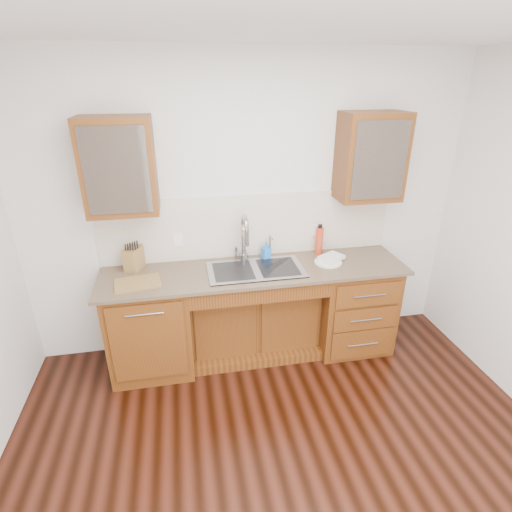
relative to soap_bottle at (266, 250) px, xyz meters
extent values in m
cube|color=#37150C|center=(-0.14, -1.63, -1.04)|extent=(4.00, 3.50, 0.10)
cube|color=silver|center=(-0.14, 0.17, 0.36)|extent=(4.00, 0.10, 2.70)
cube|color=#593014|center=(-1.09, -0.19, -0.55)|extent=(0.70, 0.62, 0.88)
cube|color=#593014|center=(-0.14, -0.10, -0.64)|extent=(1.20, 0.44, 0.70)
cube|color=#593014|center=(0.81, -0.19, -0.55)|extent=(0.70, 0.62, 0.88)
cube|color=#84705B|center=(-0.14, -0.21, -0.10)|extent=(2.70, 0.65, 0.03)
cube|color=beige|center=(-0.14, 0.11, 0.21)|extent=(2.70, 0.02, 0.59)
cube|color=#9E9EA5|center=(-0.14, -0.22, -0.17)|extent=(0.84, 0.46, 0.19)
cylinder|color=#999993|center=(-0.21, 0.01, 0.12)|extent=(0.04, 0.04, 0.40)
cylinder|color=#999993|center=(0.04, 0.02, 0.04)|extent=(0.02, 0.02, 0.24)
cube|color=#593014|center=(-1.19, -0.05, 0.83)|extent=(0.55, 0.34, 0.75)
cube|color=#593014|center=(0.91, -0.05, 0.83)|extent=(0.55, 0.34, 0.75)
cube|color=white|center=(-0.79, 0.09, 0.13)|extent=(0.08, 0.01, 0.12)
cube|color=white|center=(0.51, 0.09, 0.13)|extent=(0.08, 0.01, 0.12)
imported|color=blue|center=(0.00, 0.00, 0.00)|extent=(0.09, 0.10, 0.16)
cylinder|color=red|center=(0.52, 0.02, 0.05)|extent=(0.07, 0.07, 0.26)
cylinder|color=silver|center=(0.54, -0.20, -0.08)|extent=(0.30, 0.30, 0.01)
cube|color=silver|center=(0.58, -0.17, -0.05)|extent=(0.26, 0.24, 0.03)
cube|color=#995E3F|center=(-1.18, 0.00, 0.02)|extent=(0.18, 0.21, 0.20)
cube|color=#AA713B|center=(-1.14, -0.29, -0.07)|extent=(0.40, 0.31, 0.02)
imported|color=white|center=(-1.28, -0.05, 0.78)|extent=(0.13, 0.13, 0.10)
imported|color=white|center=(-1.09, -0.05, 0.78)|extent=(0.10, 0.10, 0.09)
imported|color=white|center=(0.84, -0.05, 0.78)|extent=(0.13, 0.13, 0.10)
imported|color=white|center=(1.05, -0.05, 0.78)|extent=(0.13, 0.13, 0.09)
camera|label=1|loc=(-0.73, -3.31, 1.48)|focal=28.00mm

